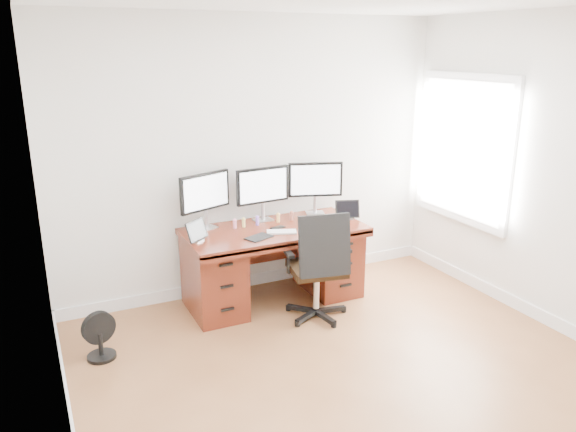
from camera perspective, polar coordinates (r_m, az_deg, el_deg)
name	(u,v)px	position (r m, az deg, el deg)	size (l,w,h in m)	color
ground	(380,400)	(4.22, 9.29, -17.97)	(4.50, 4.50, 0.00)	#905D37
back_wall	(255,157)	(5.55, -3.36, 5.98)	(4.00, 0.10, 2.70)	white
desk	(273,261)	(5.44, -1.51, -4.62)	(1.70, 0.80, 0.75)	#5A1F12
office_chair	(318,284)	(5.10, 3.06, -6.90)	(0.64, 0.64, 1.03)	black
floor_fan	(100,337)	(4.78, -18.58, -11.53)	(0.27, 0.23, 0.39)	black
monitor_left	(205,194)	(5.25, -8.42, 2.25)	(0.53, 0.23, 0.53)	silver
monitor_center	(263,187)	(5.44, -2.59, 2.93)	(0.55, 0.15, 0.53)	silver
monitor_right	(315,181)	(5.69, 2.80, 3.54)	(0.53, 0.21, 0.53)	silver
tablet_left	(197,232)	(4.98, -9.23, -1.61)	(0.23, 0.20, 0.19)	silver
tablet_right	(348,211)	(5.58, 6.09, 0.54)	(0.25, 0.14, 0.19)	silver
keyboard	(282,232)	(5.16, -0.66, -1.61)	(0.27, 0.12, 0.01)	white
trackpad	(308,228)	(5.28, 2.07, -1.24)	(0.13, 0.13, 0.01)	silver
drawing_tablet	(259,237)	(5.03, -2.97, -2.18)	(0.24, 0.15, 0.01)	black
phone	(278,228)	(5.29, -1.05, -1.18)	(0.14, 0.07, 0.01)	black
figurine_pink	(235,223)	(5.29, -5.43, -0.71)	(0.04, 0.04, 0.10)	pink
figurine_yellow	(244,222)	(5.32, -4.53, -0.59)	(0.04, 0.04, 0.10)	#E1D16B
figurine_purple	(257,220)	(5.37, -3.13, -0.39)	(0.04, 0.04, 0.10)	#8F64DE
figurine_orange	(278,217)	(5.46, -1.00, -0.10)	(0.04, 0.04, 0.10)	#FBBF5C
figurine_brown	(292,215)	(5.52, 0.38, 0.09)	(0.04, 0.04, 0.10)	brown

